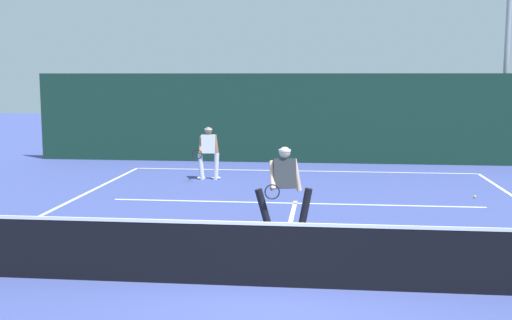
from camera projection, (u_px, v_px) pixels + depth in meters
ground_plane at (275, 287)px, 9.23m from camera, size 80.00×80.00×0.00m
court_line_baseline_far at (303, 171)px, 20.40m from camera, size 10.99×0.10×0.01m
court_line_service at (295, 203)px, 15.26m from camera, size 8.96×0.10×0.01m
court_line_centre at (288, 233)px, 12.38m from camera, size 0.10×6.40×0.01m
tennis_net at (275, 254)px, 9.16m from camera, size 12.04×0.09×1.07m
player_near at (284, 184)px, 12.52m from camera, size 1.16×0.88×1.68m
player_far at (208, 151)px, 18.63m from camera, size 0.73×0.85×1.56m
tennis_ball at (475, 197)px, 15.91m from camera, size 0.07×0.07×0.07m
back_fence_windscreen at (305, 118)px, 22.13m from camera, size 19.28×0.12×3.13m
light_pole at (508, 34)px, 21.84m from camera, size 0.55×0.44×7.27m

